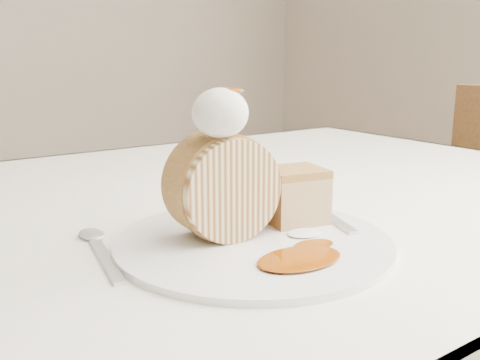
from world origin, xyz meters
TOP-DOWN VIEW (x-y plane):
  - table at (0.00, 0.20)m, footprint 1.40×0.90m
  - plate at (-0.04, 0.00)m, footprint 0.34×0.34m
  - roulade_slice at (-0.06, 0.03)m, footprint 0.11×0.07m
  - cake_chunk at (0.04, 0.02)m, footprint 0.08×0.07m
  - whipped_cream at (-0.07, 0.02)m, footprint 0.06×0.06m
  - caramel_drizzle at (-0.06, 0.02)m, footprint 0.03×0.02m
  - caramel_pool at (-0.04, -0.07)m, footprint 0.10×0.08m
  - fork at (0.08, 0.01)m, footprint 0.08×0.17m
  - spoon at (-0.18, 0.05)m, footprint 0.05×0.15m

SIDE VIEW (x-z plane):
  - table at x=0.00m, z-range 0.29..1.04m
  - spoon at x=-0.18m, z-range 0.75..0.75m
  - plate at x=-0.04m, z-range 0.75..0.76m
  - fork at x=0.08m, z-range 0.76..0.76m
  - caramel_pool at x=-0.04m, z-range 0.76..0.76m
  - cake_chunk at x=0.04m, z-range 0.76..0.81m
  - roulade_slice at x=-0.06m, z-range 0.76..0.87m
  - whipped_cream at x=-0.07m, z-range 0.87..0.91m
  - caramel_drizzle at x=-0.06m, z-range 0.91..0.92m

